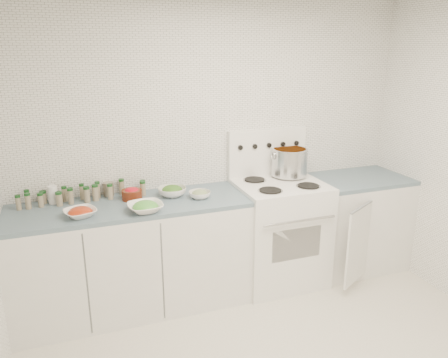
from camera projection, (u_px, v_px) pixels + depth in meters
room_walls at (304, 145)px, 2.41m from camera, size 3.54×3.04×2.52m
counter_left at (133, 256)px, 3.53m from camera, size 1.85×0.62×0.90m
stove at (278, 229)px, 3.94m from camera, size 0.76×0.70×1.36m
counter_right at (355, 222)px, 4.22m from camera, size 0.89×0.82×0.90m
stock_pot at (289, 161)px, 3.96m from camera, size 0.35×0.32×0.25m
bowl_tomato at (80, 212)px, 3.14m from camera, size 0.28×0.28×0.08m
bowl_snowpea at (145, 207)px, 3.23m from camera, size 0.28×0.28×0.09m
bowl_broccoli at (172, 191)px, 3.57m from camera, size 0.30×0.30×0.09m
bowl_zucchini at (200, 194)px, 3.53m from camera, size 0.21×0.21×0.07m
bowl_pepper at (132, 194)px, 3.49m from camera, size 0.16×0.16×0.10m
salt_canister at (53, 195)px, 3.40m from camera, size 0.08×0.08×0.14m
tin_can at (109, 189)px, 3.58m from camera, size 0.11×0.11×0.11m
spice_cluster at (81, 194)px, 3.44m from camera, size 0.99×0.16×0.14m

